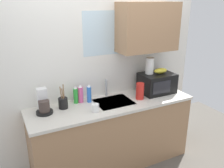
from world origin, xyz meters
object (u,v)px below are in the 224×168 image
paper_towel_roll (150,66)px  cereal_canister (140,91)px  microwave (157,83)px  utensil_crock (63,103)px  coffee_maker (43,104)px  dish_soap_bottle_blue (89,94)px  mug_white (95,108)px  banana_bunch (161,71)px  dish_soap_bottle_pink (81,94)px  dish_soap_bottle_green (76,95)px

paper_towel_roll → cereal_canister: paper_towel_roll is taller
microwave → utensil_crock: bearing=176.9°
coffee_maker → dish_soap_bottle_blue: coffee_maker is taller
coffee_maker → paper_towel_roll: bearing=-0.3°
paper_towel_roll → mug_white: size_ratio=2.32×
paper_towel_roll → banana_bunch: bearing=-18.4°
banana_bunch → paper_towel_roll: 0.18m
paper_towel_roll → mug_white: 0.99m
microwave → dish_soap_bottle_pink: microwave is taller
banana_bunch → dish_soap_bottle_green: 1.20m
cereal_canister → utensil_crock: size_ratio=0.73×
coffee_maker → dish_soap_bottle_blue: bearing=4.4°
paper_towel_roll → dish_soap_bottle_blue: size_ratio=0.92×
coffee_maker → cereal_canister: 1.21m
banana_bunch → dish_soap_bottle_green: (-1.18, 0.15, -0.20)m
dish_soap_bottle_pink → mug_white: size_ratio=2.46×
dish_soap_bottle_blue → cereal_canister: 0.66m
banana_bunch → mug_white: size_ratio=2.11×
paper_towel_roll → utensil_crock: 1.25m
dish_soap_bottle_blue → dish_soap_bottle_green: (-0.16, 0.04, -0.01)m
microwave → paper_towel_roll: 0.27m
coffee_maker → utensil_crock: (0.23, 0.01, -0.03)m
dish_soap_bottle_green → banana_bunch: bearing=-7.1°
banana_bunch → utensil_crock: bearing=177.1°
banana_bunch → paper_towel_roll: size_ratio=0.91×
coffee_maker → mug_white: size_ratio=2.95×
coffee_maker → mug_white: bearing=-24.9°
microwave → dish_soap_bottle_green: size_ratio=2.02×
banana_bunch → dish_soap_bottle_blue: size_ratio=0.84×
coffee_maker → dish_soap_bottle_green: 0.42m
dish_soap_bottle_green → mug_white: bearing=-70.2°
cereal_canister → utensil_crock: bearing=170.1°
microwave → dish_soap_bottle_blue: microwave is taller
banana_bunch → paper_towel_roll: paper_towel_roll is taller
microwave → utensil_crock: 1.31m
paper_towel_roll → cereal_canister: (-0.24, -0.15, -0.27)m
banana_bunch → coffee_maker: bearing=177.9°
paper_towel_roll → cereal_canister: bearing=-148.0°
mug_white → paper_towel_roll: bearing=14.8°
dish_soap_bottle_green → mug_white: size_ratio=2.40×
microwave → coffee_maker: size_ratio=1.64×
microwave → dish_soap_bottle_pink: (-1.06, 0.15, -0.03)m
microwave → coffee_maker: 1.54m
microwave → coffee_maker: coffee_maker is taller
microwave → mug_white: (-1.00, -0.19, -0.09)m
mug_white → cereal_canister: bearing=7.7°
mug_white → dish_soap_bottle_pink: bearing=99.5°
microwave → mug_white: 1.03m
microwave → mug_white: bearing=-169.4°
banana_bunch → microwave: bearing=-178.2°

